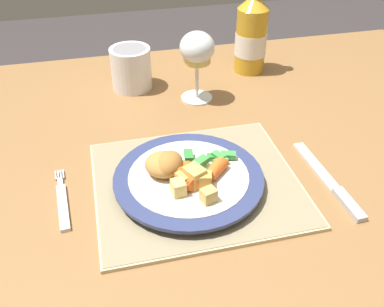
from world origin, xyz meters
name	(u,v)px	position (x,y,z in m)	size (l,w,h in m)	color
dining_table	(151,180)	(0.00, 0.00, 0.65)	(1.48, 0.80, 0.74)	olive
placemat	(196,183)	(0.06, -0.13, 0.74)	(0.32, 0.28, 0.01)	#CCB789
dinner_plate	(189,180)	(0.04, -0.14, 0.76)	(0.23, 0.23, 0.02)	silver
breaded_croquettes	(166,164)	(0.01, -0.13, 0.78)	(0.08, 0.08, 0.04)	#A87033
green_beans_pile	(204,162)	(0.07, -0.12, 0.77)	(0.11, 0.07, 0.02)	#338438
glazed_carrots	(199,174)	(0.06, -0.15, 0.78)	(0.09, 0.06, 0.02)	orange
fork	(63,203)	(-0.15, -0.13, 0.74)	(0.02, 0.14, 0.01)	silver
table_knife	(333,185)	(0.26, -0.19, 0.74)	(0.02, 0.20, 0.01)	silver
wine_glass	(197,52)	(0.12, 0.14, 0.84)	(0.07, 0.07, 0.15)	silver
bottle	(251,34)	(0.28, 0.24, 0.83)	(0.07, 0.07, 0.24)	gold
roast_potatoes	(194,181)	(0.04, -0.17, 0.78)	(0.06, 0.07, 0.03)	#DBB256
drinking_cup	(130,67)	(0.00, 0.22, 0.79)	(0.09, 0.09, 0.09)	white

